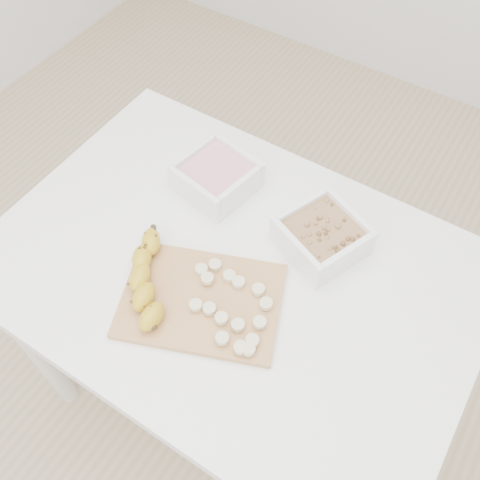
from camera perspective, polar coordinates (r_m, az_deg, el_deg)
The scene contains 7 objects.
ground at distance 1.78m, azimuth -0.54°, elevation -15.95°, with size 3.50×3.50×0.00m, color #C6AD89.
table at distance 1.18m, azimuth -0.79°, elevation -5.38°, with size 1.00×0.70×0.75m.
bowl_yogurt at distance 1.20m, azimuth -2.50°, elevation 6.81°, with size 0.18×0.18×0.07m.
bowl_granola at distance 1.11m, azimuth 8.74°, elevation 0.44°, with size 0.20×0.20×0.07m.
cutting_board at distance 1.05m, azimuth -4.14°, elevation -6.47°, with size 0.31×0.22×0.01m, color #BA844C.
banana at distance 1.06m, azimuth -9.84°, elevation -4.22°, with size 0.06×0.22×0.04m, color #B89119, non-canonical shape.
banana_slices at distance 1.03m, azimuth -0.94°, elevation -7.12°, with size 0.20×0.15×0.02m.
Camera 1 is at (0.33, -0.49, 1.68)m, focal length 40.00 mm.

